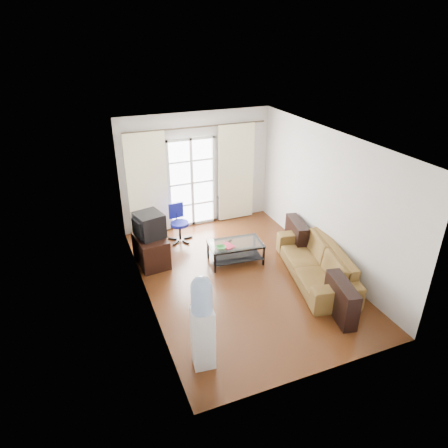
{
  "coord_description": "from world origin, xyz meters",
  "views": [
    {
      "loc": [
        -2.72,
        -5.91,
        4.37
      ],
      "look_at": [
        -0.21,
        0.35,
        1.02
      ],
      "focal_mm": 32.0,
      "sensor_mm": 36.0,
      "label": 1
    }
  ],
  "objects_px": {
    "sofa": "(316,263)",
    "tv_stand": "(151,251)",
    "coffee_table": "(235,250)",
    "crt_tv": "(148,225)",
    "task_chair": "(180,230)",
    "water_cooler": "(202,321)"
  },
  "relations": [
    {
      "from": "coffee_table",
      "to": "water_cooler",
      "type": "distance_m",
      "value": 2.87
    },
    {
      "from": "coffee_table",
      "to": "task_chair",
      "type": "xyz_separation_m",
      "value": [
        -0.8,
        1.34,
        -0.03
      ]
    },
    {
      "from": "coffee_table",
      "to": "tv_stand",
      "type": "distance_m",
      "value": 1.71
    },
    {
      "from": "tv_stand",
      "to": "crt_tv",
      "type": "bearing_deg",
      "value": 84.27
    },
    {
      "from": "coffee_table",
      "to": "tv_stand",
      "type": "relative_size",
      "value": 1.38
    },
    {
      "from": "tv_stand",
      "to": "task_chair",
      "type": "distance_m",
      "value": 1.11
    },
    {
      "from": "tv_stand",
      "to": "crt_tv",
      "type": "relative_size",
      "value": 1.29
    },
    {
      "from": "coffee_table",
      "to": "water_cooler",
      "type": "height_order",
      "value": "water_cooler"
    },
    {
      "from": "sofa",
      "to": "tv_stand",
      "type": "xyz_separation_m",
      "value": [
        -2.8,
        1.68,
        -0.03
      ]
    },
    {
      "from": "sofa",
      "to": "tv_stand",
      "type": "relative_size",
      "value": 2.93
    },
    {
      "from": "task_chair",
      "to": "water_cooler",
      "type": "relative_size",
      "value": 0.57
    },
    {
      "from": "sofa",
      "to": "water_cooler",
      "type": "height_order",
      "value": "water_cooler"
    },
    {
      "from": "sofa",
      "to": "water_cooler",
      "type": "xyz_separation_m",
      "value": [
        -2.71,
        -1.28,
        0.44
      ]
    },
    {
      "from": "coffee_table",
      "to": "crt_tv",
      "type": "relative_size",
      "value": 1.78
    },
    {
      "from": "crt_tv",
      "to": "task_chair",
      "type": "bearing_deg",
      "value": 26.78
    },
    {
      "from": "sofa",
      "to": "crt_tv",
      "type": "height_order",
      "value": "crt_tv"
    },
    {
      "from": "crt_tv",
      "to": "task_chair",
      "type": "xyz_separation_m",
      "value": [
        0.81,
        0.71,
        -0.6
      ]
    },
    {
      "from": "crt_tv",
      "to": "tv_stand",
      "type": "bearing_deg",
      "value": -104.13
    },
    {
      "from": "coffee_table",
      "to": "crt_tv",
      "type": "bearing_deg",
      "value": 158.66
    },
    {
      "from": "sofa",
      "to": "crt_tv",
      "type": "distance_m",
      "value": 3.33
    },
    {
      "from": "coffee_table",
      "to": "water_cooler",
      "type": "xyz_separation_m",
      "value": [
        -1.52,
        -2.38,
        0.49
      ]
    },
    {
      "from": "crt_tv",
      "to": "task_chair",
      "type": "height_order",
      "value": "crt_tv"
    }
  ]
}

